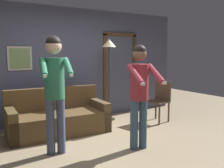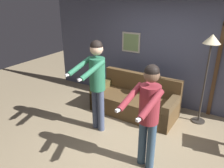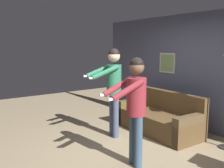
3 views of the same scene
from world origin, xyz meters
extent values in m
plane|color=gray|center=(0.00, 0.00, 0.00)|extent=(12.00, 12.00, 0.00)
cube|color=#494D64|center=(0.00, 2.06, 1.30)|extent=(6.40, 0.06, 2.60)
cube|color=#B7B2A8|center=(-0.90, 2.02, 1.46)|extent=(0.49, 0.02, 0.49)
cube|color=#6D8A56|center=(-0.90, 2.01, 1.46)|extent=(0.41, 0.01, 0.41)
cube|color=brown|center=(-0.39, 1.19, 0.21)|extent=(1.93, 0.93, 0.42)
cube|color=brown|center=(-0.38, 1.54, 0.65)|extent=(1.90, 0.22, 0.45)
cube|color=brown|center=(-1.26, 1.23, 0.29)|extent=(0.20, 0.86, 0.58)
cube|color=brown|center=(0.48, 1.15, 0.29)|extent=(0.20, 0.86, 0.58)
cylinder|color=#424C68|center=(-0.83, 0.28, 0.44)|extent=(0.13, 0.13, 0.88)
cylinder|color=#424C68|center=(-0.68, 0.24, 0.44)|extent=(0.13, 0.13, 0.88)
cylinder|color=#286B4C|center=(-0.75, 0.26, 1.19)|extent=(0.30, 0.30, 0.62)
sphere|color=#D8AD8E|center=(-0.75, 0.26, 1.67)|extent=(0.24, 0.24, 0.24)
sphere|color=black|center=(-0.75, 0.26, 1.71)|extent=(0.23, 0.23, 0.23)
cylinder|color=#286B4C|center=(-0.98, 0.05, 1.37)|extent=(0.21, 0.55, 0.28)
cube|color=white|center=(-1.03, -0.20, 1.28)|extent=(0.07, 0.16, 0.04)
cylinder|color=#286B4C|center=(-0.64, -0.03, 1.37)|extent=(0.21, 0.55, 0.28)
cube|color=white|center=(-0.70, -0.28, 1.28)|extent=(0.07, 0.16, 0.04)
cylinder|color=#37516A|center=(0.40, -0.21, 0.41)|extent=(0.13, 0.13, 0.82)
cylinder|color=#37516A|center=(0.56, -0.25, 0.41)|extent=(0.13, 0.13, 0.82)
cylinder|color=maroon|center=(0.48, -0.23, 1.10)|extent=(0.30, 0.30, 0.58)
sphere|color=brown|center=(0.48, -0.23, 1.56)|extent=(0.22, 0.22, 0.22)
sphere|color=black|center=(0.48, -0.23, 1.59)|extent=(0.21, 0.21, 0.21)
cylinder|color=maroon|center=(0.26, -0.42, 1.25)|extent=(0.20, 0.51, 0.30)
cube|color=white|center=(0.21, -0.64, 1.14)|extent=(0.07, 0.16, 0.04)
cylinder|color=maroon|center=(0.59, -0.49, 1.25)|extent=(0.20, 0.51, 0.30)
cube|color=white|center=(0.54, -0.72, 1.14)|extent=(0.07, 0.16, 0.04)
camera|label=1|loc=(-1.94, -3.41, 1.57)|focal=40.00mm
camera|label=2|loc=(1.41, -2.92, 2.56)|focal=35.00mm
camera|label=3|loc=(3.26, -2.73, 1.86)|focal=40.00mm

